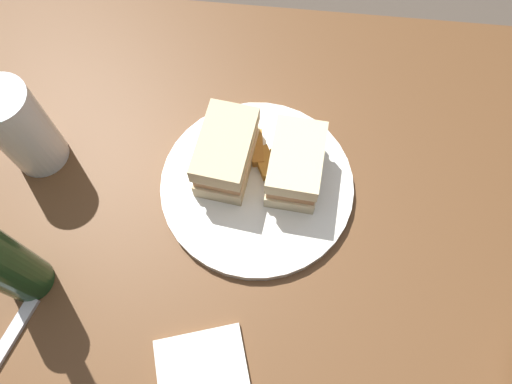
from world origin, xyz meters
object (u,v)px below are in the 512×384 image
sandwich_half_left (296,165)px  sandwich_half_right (226,153)px  plate (258,185)px  pint_glass (24,132)px  napkin (202,369)px

sandwich_half_left → sandwich_half_right: sandwich_half_right is taller
plate → sandwich_half_right: sandwich_half_right is taller
sandwich_half_right → pint_glass: 0.28m
sandwich_half_right → napkin: sandwich_half_right is taller
napkin → sandwich_half_right: bearing=-89.2°
sandwich_half_right → napkin: size_ratio=1.12×
sandwich_half_left → pint_glass: 0.38m
pint_glass → plate: bearing=176.5°
plate → sandwich_half_left: size_ratio=2.43×
napkin → plate: bearing=-99.6°
plate → napkin: (0.04, 0.25, -0.00)m
pint_glass → napkin: size_ratio=1.33×
sandwich_half_left → pint_glass: pint_glass is taller
plate → pint_glass: 0.33m
sandwich_half_left → pint_glass: (0.38, -0.00, 0.02)m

